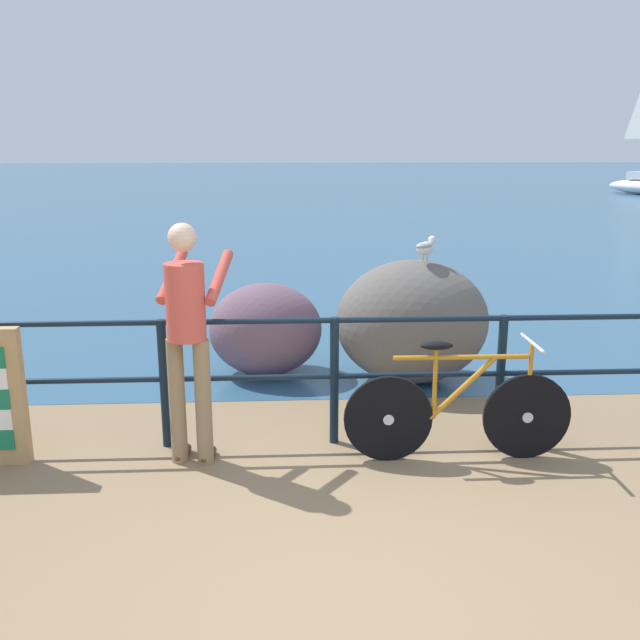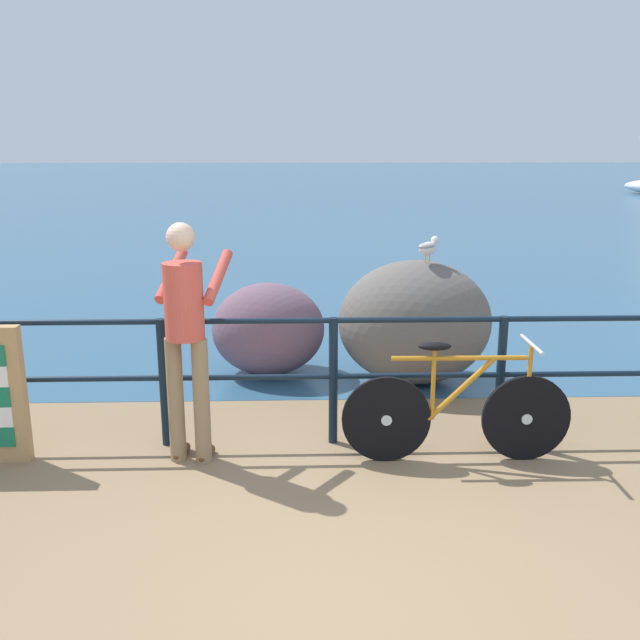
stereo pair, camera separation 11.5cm
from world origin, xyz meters
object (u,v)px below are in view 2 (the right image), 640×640
(bicycle, at_px, (457,411))
(person_at_railing, at_px, (186,332))
(breakwater_boulder_left, at_px, (268,329))
(seagull, at_px, (428,247))
(breakwater_boulder_main, at_px, (415,322))

(bicycle, height_order, person_at_railing, person_at_railing)
(person_at_railing, xyz_separation_m, breakwater_boulder_left, (0.49, 2.00, -0.52))
(person_at_railing, xyz_separation_m, seagull, (2.03, 1.63, 0.37))
(person_at_railing, relative_size, seagull, 5.98)
(breakwater_boulder_main, distance_m, breakwater_boulder_left, 1.48)
(breakwater_boulder_main, bearing_deg, seagull, -40.75)
(bicycle, bearing_deg, person_at_railing, 178.50)
(breakwater_boulder_left, height_order, seagull, seagull)
(breakwater_boulder_main, bearing_deg, person_at_railing, -138.73)
(person_at_railing, height_order, seagull, person_at_railing)
(bicycle, relative_size, person_at_railing, 0.96)
(breakwater_boulder_main, xyz_separation_m, breakwater_boulder_left, (-1.45, 0.30, -0.14))
(bicycle, bearing_deg, breakwater_boulder_main, 91.58)
(person_at_railing, xyz_separation_m, breakwater_boulder_main, (1.94, 1.70, -0.38))
(breakwater_boulder_left, xyz_separation_m, seagull, (1.54, -0.38, 0.89))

